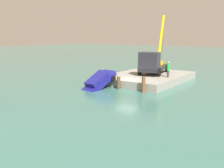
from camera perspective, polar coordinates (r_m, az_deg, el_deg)
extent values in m
plane|color=#386B60|center=(29.07, 3.29, -0.65)|extent=(200.00, 200.00, 0.00)
cube|color=gray|center=(33.08, 7.77, 1.39)|extent=(11.57, 8.15, 0.84)
cube|color=black|center=(33.62, 9.11, 3.47)|extent=(6.28, 3.44, 0.45)
cube|color=#26262C|center=(31.45, 8.10, 5.14)|extent=(2.06, 2.53, 1.88)
cylinder|color=black|center=(31.36, 10.13, 2.51)|extent=(1.04, 0.48, 1.00)
cylinder|color=black|center=(32.02, 6.05, 2.78)|extent=(1.04, 0.48, 1.00)
cylinder|color=black|center=(35.36, 11.85, 3.36)|extent=(1.04, 0.48, 1.00)
cylinder|color=black|center=(35.95, 8.19, 3.60)|extent=(1.04, 0.48, 1.00)
cylinder|color=#E5B20C|center=(37.22, 10.55, 9.81)|extent=(4.49, 1.76, 6.33)
cube|color=#E5B20C|center=(35.27, 9.92, 4.56)|extent=(1.00, 1.00, 0.50)
cylinder|color=#4C4C19|center=(39.37, 10.93, 8.96)|extent=(0.04, 0.04, 7.33)
cylinder|color=#3B3B3B|center=(31.06, 12.06, 2.17)|extent=(0.28, 0.28, 0.80)
cylinder|color=green|center=(30.96, 12.12, 3.63)|extent=(0.34, 0.34, 0.80)
sphere|color=tan|center=(30.90, 12.16, 4.58)|extent=(0.23, 0.23, 0.23)
cube|color=navy|center=(28.05, -3.17, 0.03)|extent=(4.49, 2.26, 2.60)
cube|color=navy|center=(27.93, -3.23, 1.16)|extent=(2.66, 1.82, 1.60)
cylinder|color=black|center=(26.78, -3.87, -2.64)|extent=(0.88, 0.33, 0.86)
cylinder|color=black|center=(28.03, -6.27, -2.08)|extent=(0.88, 0.33, 0.86)
cylinder|color=black|center=(28.45, 0.27, 1.20)|extent=(0.88, 0.33, 0.86)
cylinder|color=black|center=(29.63, -2.16, 1.58)|extent=(0.88, 0.33, 0.86)
cylinder|color=brown|center=(29.26, -2.46, 1.27)|extent=(0.29, 0.29, 1.85)
cylinder|color=brown|center=(27.98, 1.44, 0.28)|extent=(0.39, 0.39, 1.31)
cylinder|color=brown|center=(26.38, 6.85, -0.09)|extent=(0.37, 0.37, 1.62)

